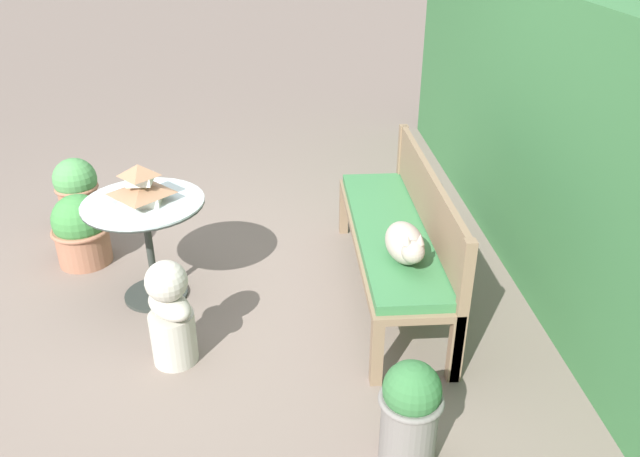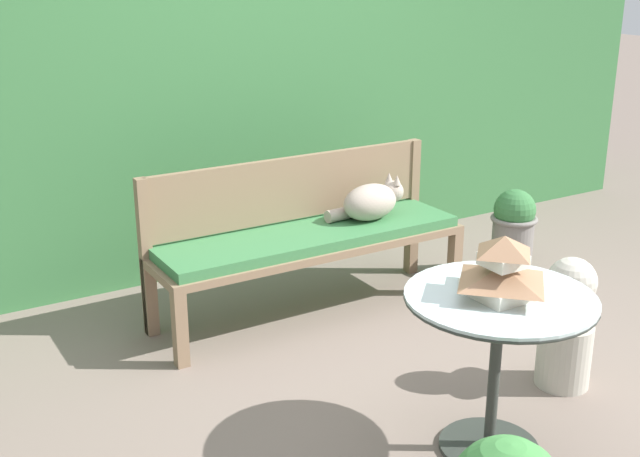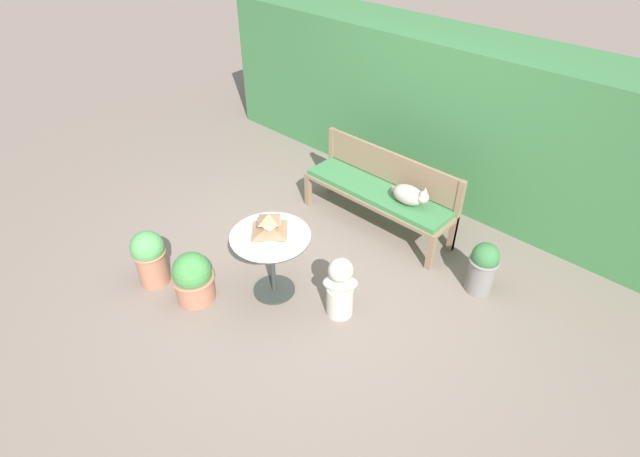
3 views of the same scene
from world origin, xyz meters
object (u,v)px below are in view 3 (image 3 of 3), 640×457
at_px(potted_plant_path_edge, 483,267).
at_px(garden_bust, 340,288).
at_px(cat, 410,195).
at_px(pagoda_birdhouse, 270,226).
at_px(patio_table, 271,248).
at_px(potted_plant_table_far, 150,257).
at_px(garden_bench, 377,195).
at_px(potted_plant_hedge_corner, 193,278).

bearing_deg(potted_plant_path_edge, garden_bust, -124.30).
relative_size(cat, pagoda_birdhouse, 1.52).
bearing_deg(cat, garden_bust, -86.10).
relative_size(patio_table, potted_plant_table_far, 1.24).
bearing_deg(garden_bench, patio_table, -92.18).
relative_size(garden_bench, garden_bust, 2.83).
distance_m(garden_bench, garden_bust, 1.36).
bearing_deg(patio_table, potted_plant_hedge_corner, -129.97).
distance_m(garden_bench, potted_plant_hedge_corner, 2.06).
relative_size(garden_bench, patio_table, 2.42).
distance_m(garden_bust, potted_plant_hedge_corner, 1.31).
xyz_separation_m(potted_plant_path_edge, potted_plant_table_far, (-2.29, -1.99, 0.03)).
distance_m(cat, potted_plant_table_far, 2.54).
bearing_deg(garden_bust, potted_plant_path_edge, 15.81).
xyz_separation_m(cat, potted_plant_hedge_corner, (-0.89, -1.99, -0.33)).
bearing_deg(cat, patio_table, -111.33).
xyz_separation_m(patio_table, potted_plant_hedge_corner, (-0.46, -0.54, -0.27)).
bearing_deg(potted_plant_table_far, garden_bench, 65.32).
bearing_deg(pagoda_birdhouse, potted_plant_path_edge, 43.62).
height_order(patio_table, garden_bust, patio_table).
relative_size(cat, garden_bust, 0.75).
bearing_deg(potted_plant_table_far, potted_plant_hedge_corner, 16.35).
distance_m(patio_table, garden_bust, 0.69).
bearing_deg(garden_bust, patio_table, 158.58).
bearing_deg(garden_bust, garden_bench, 74.79).
height_order(garden_bench, cat, cat).
height_order(garden_bench, pagoda_birdhouse, pagoda_birdhouse).
distance_m(patio_table, potted_plant_table_far, 1.16).
bearing_deg(patio_table, garden_bust, 18.48).
height_order(garden_bench, potted_plant_hedge_corner, potted_plant_hedge_corner).
height_order(garden_bench, patio_table, patio_table).
bearing_deg(potted_plant_path_edge, patio_table, -136.38).
bearing_deg(garden_bust, pagoda_birdhouse, 158.58).
relative_size(patio_table, potted_plant_hedge_corner, 1.44).
height_order(cat, potted_plant_hedge_corner, cat).
bearing_deg(potted_plant_hedge_corner, cat, 65.81).
xyz_separation_m(patio_table, garden_bust, (0.62, 0.21, -0.22)).
distance_m(cat, garden_bust, 1.28).
bearing_deg(pagoda_birdhouse, potted_plant_hedge_corner, -129.97).
bearing_deg(garden_bench, potted_plant_table_far, -114.68).
relative_size(garden_bench, pagoda_birdhouse, 5.73).
bearing_deg(pagoda_birdhouse, garden_bench, 87.82).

